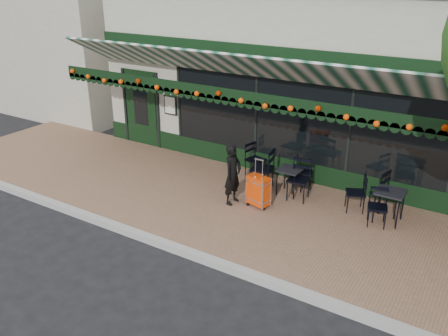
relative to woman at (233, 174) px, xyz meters
The scene contains 16 objects.
ground 2.25m from the woman, 75.75° to the right, with size 80.00×80.00×0.00m, color black.
sidewalk 0.92m from the woman, ahead, with size 18.00×4.00×0.15m, color brown.
curb 2.30m from the woman, 76.27° to the right, with size 18.00×0.16×0.15m, color #9E9E99.
restaurant_building 6.00m from the woman, 84.93° to the left, with size 12.00×9.60×4.50m.
neighbor_building_left 13.93m from the woman, 154.43° to the left, with size 12.00×8.00×4.80m, color #B9B3A2.
woman is the anchor object (origin of this frame).
suitcase 0.67m from the woman, 13.86° to the left, with size 0.54×0.37×1.11m.
cafe_table_a 3.31m from the woman, 16.91° to the left, with size 0.56×0.56×0.69m.
cafe_table_b 1.39m from the woman, 50.42° to the left, with size 0.51×0.51×0.63m.
chair_a_left 2.67m from the woman, 23.87° to the left, with size 0.41×0.41×0.82m, color black, non-canonical shape.
chair_a_right 3.42m from the woman, 23.41° to the left, with size 0.46×0.46×0.92m, color black, non-canonical shape.
chair_a_front 3.11m from the woman, 12.92° to the left, with size 0.40×0.40×0.79m, color black, non-canonical shape.
chair_b_left 1.06m from the woman, 78.84° to the left, with size 0.50×0.50×1.00m, color black, non-canonical shape.
chair_b_right 1.90m from the woman, 56.53° to the left, with size 0.40×0.40×0.81m, color black, non-canonical shape.
chair_b_front 1.51m from the woman, 38.66° to the left, with size 0.47×0.47×0.94m, color black, non-canonical shape.
chair_solo 1.64m from the woman, 100.30° to the left, with size 0.43×0.43×0.85m, color black, non-canonical shape.
Camera 1 is at (4.36, -6.16, 5.01)m, focal length 38.00 mm.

